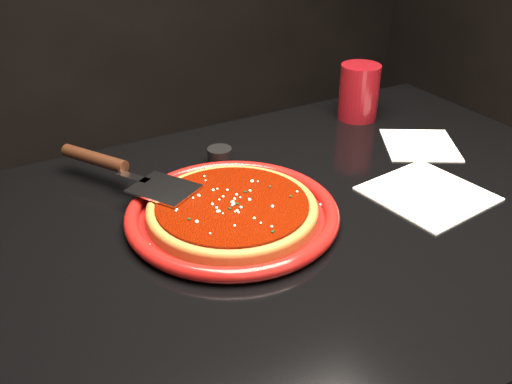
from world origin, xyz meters
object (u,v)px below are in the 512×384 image
plate (232,214)px  ramekin (220,157)px  table (290,379)px  cup (359,92)px  pizza_server (127,170)px

plate → ramekin: bearing=69.5°
plate → ramekin: (0.07, 0.18, 0.01)m
table → ramekin: 0.45m
plate → ramekin: size_ratio=7.40×
table → cup: (0.34, 0.28, 0.44)m
plate → ramekin: ramekin is taller
table → cup: 0.62m
plate → pizza_server: pizza_server is taller
table → cup: size_ratio=9.94×
pizza_server → plate: bearing=-87.0°
plate → pizza_server: (-0.11, 0.17, 0.03)m
cup → table: bearing=-140.7°
table → ramekin: size_ratio=26.15×
table → ramekin: ramekin is taller
plate → ramekin: 0.19m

